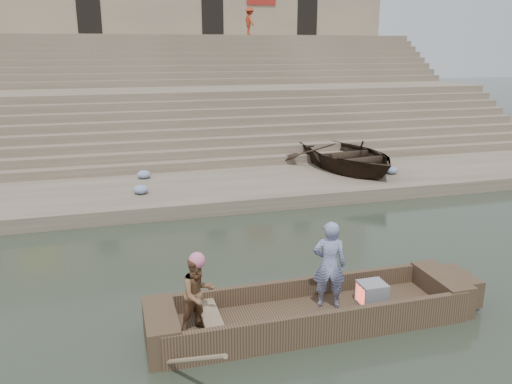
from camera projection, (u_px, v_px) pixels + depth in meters
name	position (u px, v px, depth m)	size (l,w,h in m)	color
ground	(205.00, 336.00, 8.39)	(120.00, 120.00, 0.00)	#262F23
lower_landing	(158.00, 194.00, 15.73)	(32.00, 4.00, 0.40)	gray
mid_landing	(141.00, 122.00, 22.34)	(32.00, 3.00, 2.80)	gray
upper_landing	(131.00, 83.00, 28.48)	(32.00, 3.00, 5.20)	gray
ghat_steps	(138.00, 109.00, 23.79)	(32.00, 11.00, 5.20)	gray
building_wall	(125.00, 29.00, 31.35)	(32.00, 5.07, 11.20)	tan
main_rowboat	(311.00, 318.00, 8.74)	(5.00, 1.30, 0.22)	brown
rowboat_trim	(323.00, 306.00, 8.74)	(6.04, 2.63, 1.94)	brown
standing_man	(329.00, 265.00, 8.72)	(0.57, 0.37, 1.57)	navy
rowing_man	(198.00, 294.00, 8.00)	(0.62, 0.48, 1.27)	#206232
television	(371.00, 293.00, 8.95)	(0.46, 0.42, 0.40)	gray
beached_rowboat	(347.00, 155.00, 17.97)	(3.43, 4.80, 0.99)	#2D2116
pedestrian	(250.00, 21.00, 28.80)	(0.98, 0.56, 1.52)	#A2331B
cloth_bundles	(111.00, 185.00, 15.47)	(15.91, 2.67, 0.26)	#3F5999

